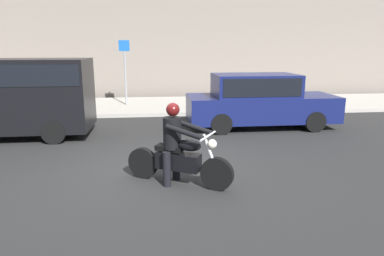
% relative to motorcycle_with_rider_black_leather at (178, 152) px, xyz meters
% --- Properties ---
extents(ground_plane, '(80.00, 80.00, 0.00)m').
position_rel_motorcycle_with_rider_black_leather_xyz_m(ground_plane, '(-0.34, 0.81, -0.63)').
color(ground_plane, '#262626').
extents(sidewalk_slab, '(40.00, 4.40, 0.14)m').
position_rel_motorcycle_with_rider_black_leather_xyz_m(sidewalk_slab, '(-0.34, 8.81, -0.56)').
color(sidewalk_slab, '#A8A399').
rests_on(sidewalk_slab, ground_plane).
extents(motorcycle_with_rider_black_leather, '(1.94, 1.20, 1.55)m').
position_rel_motorcycle_with_rider_black_leather_xyz_m(motorcycle_with_rider_black_leather, '(0.00, 0.00, 0.00)').
color(motorcycle_with_rider_black_leather, black).
rests_on(motorcycle_with_rider_black_leather, ground_plane).
extents(parked_van_black, '(4.50, 1.96, 2.23)m').
position_rel_motorcycle_with_rider_black_leather_xyz_m(parked_van_black, '(-4.51, 4.07, 0.66)').
color(parked_van_black, black).
rests_on(parked_van_black, ground_plane).
extents(parked_sedan_navy, '(4.71, 1.82, 1.72)m').
position_rel_motorcycle_with_rider_black_leather_xyz_m(parked_sedan_navy, '(2.94, 4.49, 0.25)').
color(parked_sedan_navy, '#11194C').
rests_on(parked_sedan_navy, ground_plane).
extents(street_sign_post, '(0.44, 0.08, 2.72)m').
position_rel_motorcycle_with_rider_black_leather_xyz_m(street_sign_post, '(-1.57, 8.74, 1.14)').
color(street_sign_post, gray).
rests_on(street_sign_post, sidewalk_slab).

